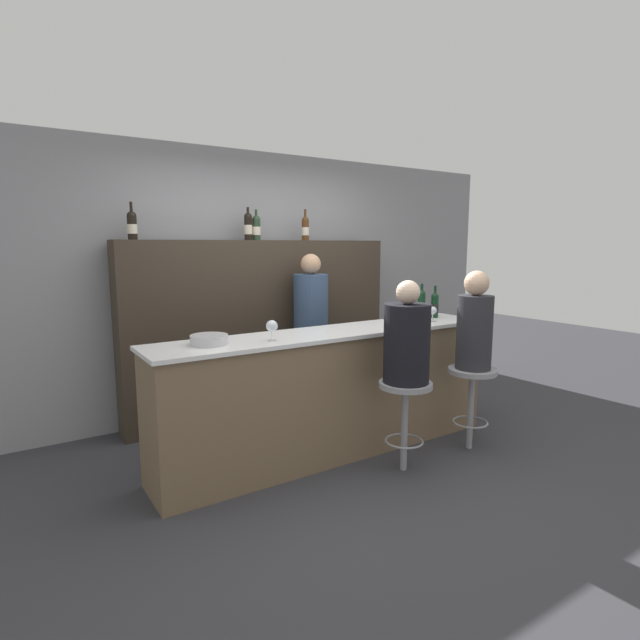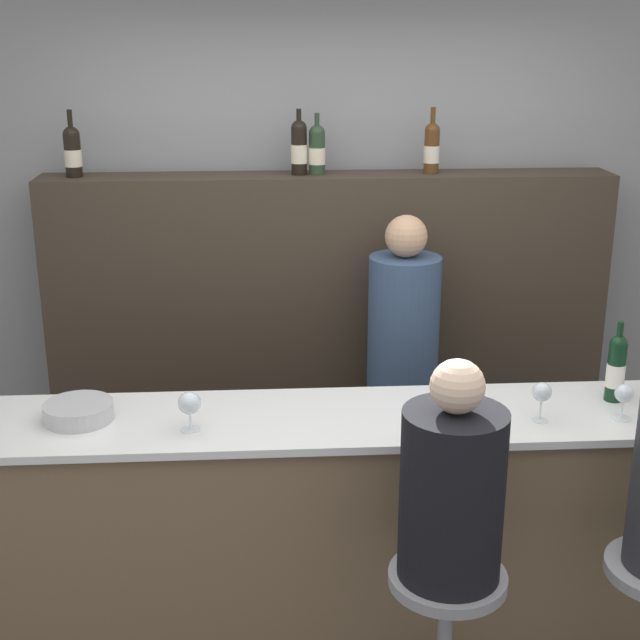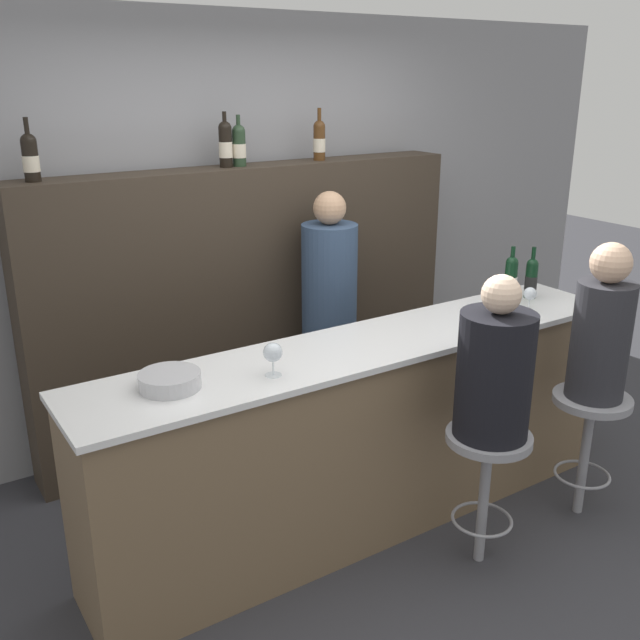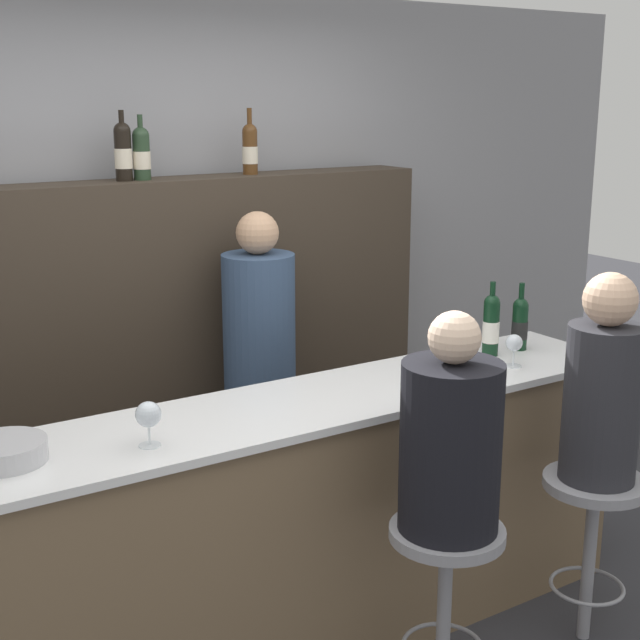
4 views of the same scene
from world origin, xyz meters
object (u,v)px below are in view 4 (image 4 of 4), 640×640
at_px(wine_bottle_counter_0, 491,324).
at_px(bar_stool_left, 446,566).
at_px(metal_bowl, 4,451).
at_px(bar_stool_right, 593,513).
at_px(wine_glass_2, 514,344).
at_px(guest_seated_left, 451,440).
at_px(wine_bottle_backbar_1, 123,151).
at_px(wine_bottle_backbar_3, 250,148).
at_px(wine_bottle_counter_1, 520,323).
at_px(wine_glass_0, 148,416).
at_px(bartender, 260,395).
at_px(wine_glass_1, 457,352).
at_px(wine_bottle_backbar_2, 141,153).
at_px(guest_seated_right, 603,390).

distance_m(wine_bottle_counter_0, bar_stool_left, 1.17).
bearing_deg(metal_bowl, bar_stool_right, -15.96).
bearing_deg(wine_glass_2, guest_seated_left, -147.93).
xyz_separation_m(wine_bottle_backbar_1, wine_bottle_backbar_3, (0.64, -0.00, -0.01)).
relative_size(wine_bottle_backbar_1, bar_stool_right, 0.45).
distance_m(wine_bottle_counter_1, wine_glass_0, 1.81).
bearing_deg(guest_seated_left, bartender, 87.68).
bearing_deg(wine_bottle_backbar_1, wine_bottle_backbar_3, -0.00).
xyz_separation_m(wine_glass_1, bar_stool_right, (0.32, -0.46, -0.58)).
relative_size(wine_bottle_counter_0, wine_bottle_backbar_2, 1.12).
height_order(wine_bottle_counter_1, wine_bottle_backbar_3, wine_bottle_backbar_3).
height_order(wine_bottle_counter_0, guest_seated_right, guest_seated_right).
relative_size(wine_glass_2, metal_bowl, 0.53).
xyz_separation_m(guest_seated_left, bar_stool_right, (0.74, 0.00, -0.46)).
xyz_separation_m(metal_bowl, guest_seated_right, (2.02, -0.58, -0.01)).
bearing_deg(wine_glass_1, wine_bottle_counter_0, 26.88).
bearing_deg(wine_glass_1, wine_bottle_counter_1, 18.69).
distance_m(bar_stool_right, bartender, 1.57).
bearing_deg(wine_bottle_backbar_1, guest_seated_right, -57.17).
bearing_deg(wine_bottle_backbar_1, bar_stool_left, -77.02).
bearing_deg(guest_seated_right, bartender, 115.88).
height_order(wine_bottle_backbar_1, bartender, wine_bottle_backbar_1).
xyz_separation_m(wine_bottle_backbar_1, bartender, (0.47, -0.38, -1.12)).
bearing_deg(wine_glass_1, wine_bottle_backbar_3, 98.31).
distance_m(wine_glass_0, guest_seated_right, 1.67).
bearing_deg(wine_bottle_counter_0, guest_seated_right, -92.59).
distance_m(wine_bottle_backbar_1, guest_seated_left, 2.02).
relative_size(wine_glass_0, bartender, 0.09).
bearing_deg(wine_bottle_counter_1, guest_seated_right, -107.56).
height_order(wine_bottle_backbar_1, wine_bottle_backbar_3, wine_bottle_backbar_3).
bearing_deg(wine_glass_1, metal_bowl, 176.00).
relative_size(wine_bottle_backbar_3, bar_stool_right, 0.46).
bearing_deg(wine_bottle_counter_0, bar_stool_left, -140.42).
xyz_separation_m(wine_bottle_backbar_3, bar_stool_right, (0.51, -1.78, -1.31)).
distance_m(wine_bottle_counter_0, wine_bottle_backbar_3, 1.45).
bearing_deg(bar_stool_right, wine_glass_2, 90.65).
xyz_separation_m(metal_bowl, bartender, (1.34, 0.83, -0.31)).
xyz_separation_m(guest_seated_right, bartender, (-0.68, 1.40, -0.30)).
height_order(wine_glass_0, guest_seated_left, guest_seated_left).
bearing_deg(wine_bottle_counter_1, wine_bottle_counter_0, 180.00).
distance_m(wine_bottle_counter_1, wine_bottle_backbar_2, 1.85).
bearing_deg(wine_bottle_backbar_1, guest_seated_left, -77.02).
height_order(wine_glass_1, bartender, bartender).
bearing_deg(guest_seated_left, wine_bottle_backbar_2, 100.33).
distance_m(wine_glass_2, metal_bowl, 2.02).
bearing_deg(wine_glass_0, bar_stool_right, -16.00).
xyz_separation_m(wine_glass_2, metal_bowl, (-2.02, 0.12, -0.06)).
relative_size(wine_glass_2, guest_seated_right, 0.17).
bearing_deg(wine_bottle_backbar_3, wine_glass_1, -81.69).
distance_m(wine_bottle_backbar_2, wine_bottle_backbar_3, 0.55).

